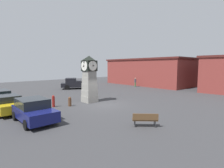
{
  "coord_description": "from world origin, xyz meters",
  "views": [
    {
      "loc": [
        12.89,
        -11.32,
        3.85
      ],
      "look_at": [
        -0.88,
        1.94,
        1.9
      ],
      "focal_mm": 28.0,
      "sensor_mm": 36.0,
      "label": 1
    }
  ],
  "objects_px": {
    "bollard_near_tower": "(38,102)",
    "pedestrian_crossing_lot": "(135,82)",
    "car_near_tower": "(8,104)",
    "pickup_truck": "(76,83)",
    "car_by_building": "(34,110)",
    "clock_tower": "(89,79)",
    "bench": "(145,119)",
    "bollard_mid_row": "(53,101)",
    "bollard_far_row": "(70,101)"
  },
  "relations": [
    {
      "from": "car_near_tower",
      "to": "bollard_near_tower",
      "type": "bearing_deg",
      "value": 89.35
    },
    {
      "from": "bollard_mid_row",
      "to": "bollard_far_row",
      "type": "bearing_deg",
      "value": 59.28
    },
    {
      "from": "bollard_near_tower",
      "to": "bench",
      "type": "height_order",
      "value": "bollard_near_tower"
    },
    {
      "from": "pedestrian_crossing_lot",
      "to": "bench",
      "type": "bearing_deg",
      "value": -49.86
    },
    {
      "from": "bollard_mid_row",
      "to": "car_by_building",
      "type": "distance_m",
      "value": 4.38
    },
    {
      "from": "bollard_far_row",
      "to": "bench",
      "type": "xyz_separation_m",
      "value": [
        8.47,
        0.43,
        0.07
      ]
    },
    {
      "from": "bench",
      "to": "pedestrian_crossing_lot",
      "type": "distance_m",
      "value": 21.91
    },
    {
      "from": "bollard_mid_row",
      "to": "clock_tower",
      "type": "bearing_deg",
      "value": 83.16
    },
    {
      "from": "bollard_near_tower",
      "to": "pedestrian_crossing_lot",
      "type": "bearing_deg",
      "value": 102.39
    },
    {
      "from": "car_by_building",
      "to": "pickup_truck",
      "type": "bearing_deg",
      "value": 138.29
    },
    {
      "from": "clock_tower",
      "to": "bench",
      "type": "distance_m",
      "value": 9.24
    },
    {
      "from": "car_near_tower",
      "to": "car_by_building",
      "type": "distance_m",
      "value": 3.87
    },
    {
      "from": "pickup_truck",
      "to": "pedestrian_crossing_lot",
      "type": "relative_size",
      "value": 3.17
    },
    {
      "from": "bollard_mid_row",
      "to": "bench",
      "type": "bearing_deg",
      "value": 10.57
    },
    {
      "from": "bollard_near_tower",
      "to": "car_by_building",
      "type": "relative_size",
      "value": 0.25
    },
    {
      "from": "clock_tower",
      "to": "bollard_far_row",
      "type": "height_order",
      "value": "clock_tower"
    },
    {
      "from": "clock_tower",
      "to": "pickup_truck",
      "type": "bearing_deg",
      "value": 154.68
    },
    {
      "from": "clock_tower",
      "to": "car_near_tower",
      "type": "xyz_separation_m",
      "value": [
        -1.06,
        -7.54,
        -1.72
      ]
    },
    {
      "from": "car_by_building",
      "to": "bench",
      "type": "relative_size",
      "value": 2.76
    },
    {
      "from": "clock_tower",
      "to": "car_by_building",
      "type": "distance_m",
      "value": 7.57
    },
    {
      "from": "clock_tower",
      "to": "car_near_tower",
      "type": "relative_size",
      "value": 1.29
    },
    {
      "from": "car_by_building",
      "to": "bench",
      "type": "bearing_deg",
      "value": 37.89
    },
    {
      "from": "clock_tower",
      "to": "pedestrian_crossing_lot",
      "type": "relative_size",
      "value": 2.93
    },
    {
      "from": "car_by_building",
      "to": "bench",
      "type": "height_order",
      "value": "car_by_building"
    },
    {
      "from": "bollard_near_tower",
      "to": "pickup_truck",
      "type": "relative_size",
      "value": 0.2
    },
    {
      "from": "bollard_mid_row",
      "to": "car_by_building",
      "type": "relative_size",
      "value": 0.27
    },
    {
      "from": "bollard_far_row",
      "to": "car_by_building",
      "type": "distance_m",
      "value": 4.92
    },
    {
      "from": "car_by_building",
      "to": "bollard_far_row",
      "type": "bearing_deg",
      "value": 119.88
    },
    {
      "from": "bollard_near_tower",
      "to": "bench",
      "type": "xyz_separation_m",
      "value": [
        9.8,
        2.92,
        -0.01
      ]
    },
    {
      "from": "bollard_mid_row",
      "to": "pickup_truck",
      "type": "relative_size",
      "value": 0.21
    },
    {
      "from": "car_by_building",
      "to": "pedestrian_crossing_lot",
      "type": "bearing_deg",
      "value": 110.69
    },
    {
      "from": "clock_tower",
      "to": "car_by_building",
      "type": "bearing_deg",
      "value": -68.17
    },
    {
      "from": "bollard_near_tower",
      "to": "bollard_far_row",
      "type": "distance_m",
      "value": 2.82
    },
    {
      "from": "pickup_truck",
      "to": "pedestrian_crossing_lot",
      "type": "distance_m",
      "value": 10.91
    },
    {
      "from": "bollard_mid_row",
      "to": "car_near_tower",
      "type": "xyz_separation_m",
      "value": [
        -0.59,
        -3.65,
        0.18
      ]
    },
    {
      "from": "bollard_near_tower",
      "to": "bench",
      "type": "relative_size",
      "value": 0.69
    },
    {
      "from": "bench",
      "to": "pedestrian_crossing_lot",
      "type": "bearing_deg",
      "value": 130.14
    },
    {
      "from": "car_by_building",
      "to": "pickup_truck",
      "type": "xyz_separation_m",
      "value": [
        -13.28,
        11.84,
        0.12
      ]
    },
    {
      "from": "car_near_tower",
      "to": "car_by_building",
      "type": "bearing_deg",
      "value": 10.27
    },
    {
      "from": "car_near_tower",
      "to": "pickup_truck",
      "type": "height_order",
      "value": "pickup_truck"
    },
    {
      "from": "bollard_near_tower",
      "to": "bollard_mid_row",
      "type": "height_order",
      "value": "bollard_mid_row"
    },
    {
      "from": "bollard_near_tower",
      "to": "pedestrian_crossing_lot",
      "type": "distance_m",
      "value": 20.14
    },
    {
      "from": "car_near_tower",
      "to": "pickup_truck",
      "type": "xyz_separation_m",
      "value": [
        -9.48,
        12.53,
        0.18
      ]
    },
    {
      "from": "bollard_mid_row",
      "to": "car_by_building",
      "type": "xyz_separation_m",
      "value": [
        3.21,
        -2.97,
        0.24
      ]
    },
    {
      "from": "clock_tower",
      "to": "car_by_building",
      "type": "height_order",
      "value": "clock_tower"
    },
    {
      "from": "bollard_far_row",
      "to": "bollard_near_tower",
      "type": "bearing_deg",
      "value": -118.2
    },
    {
      "from": "bollard_mid_row",
      "to": "car_near_tower",
      "type": "relative_size",
      "value": 0.29
    },
    {
      "from": "clock_tower",
      "to": "car_near_tower",
      "type": "distance_m",
      "value": 7.81
    },
    {
      "from": "bollard_far_row",
      "to": "pedestrian_crossing_lot",
      "type": "bearing_deg",
      "value": 108.21
    },
    {
      "from": "pickup_truck",
      "to": "bench",
      "type": "relative_size",
      "value": 3.52
    }
  ]
}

